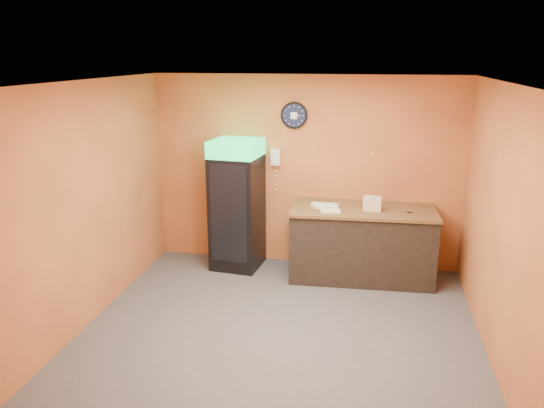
# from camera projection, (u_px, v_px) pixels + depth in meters

# --- Properties ---
(floor) EXTENTS (4.50, 4.50, 0.00)m
(floor) POSITION_uv_depth(u_px,v_px,m) (282.00, 324.00, 6.26)
(floor) COLOR #47474C
(floor) RESTS_ON ground
(back_wall) EXTENTS (4.50, 0.02, 2.80)m
(back_wall) POSITION_uv_depth(u_px,v_px,m) (305.00, 172.00, 7.77)
(back_wall) COLOR orange
(back_wall) RESTS_ON floor
(left_wall) EXTENTS (0.02, 4.00, 2.80)m
(left_wall) POSITION_uv_depth(u_px,v_px,m) (96.00, 201.00, 6.27)
(left_wall) COLOR orange
(left_wall) RESTS_ON floor
(right_wall) EXTENTS (0.02, 4.00, 2.80)m
(right_wall) POSITION_uv_depth(u_px,v_px,m) (497.00, 222.00, 5.48)
(right_wall) COLOR orange
(right_wall) RESTS_ON floor
(ceiling) EXTENTS (4.50, 4.00, 0.02)m
(ceiling) POSITION_uv_depth(u_px,v_px,m) (284.00, 81.00, 5.49)
(ceiling) COLOR white
(ceiling) RESTS_ON back_wall
(beverage_cooler) EXTENTS (0.74, 0.75, 1.90)m
(beverage_cooler) POSITION_uv_depth(u_px,v_px,m) (237.00, 207.00, 7.69)
(beverage_cooler) COLOR black
(beverage_cooler) RESTS_ON floor
(prep_counter) EXTENTS (1.99, 0.94, 0.98)m
(prep_counter) POSITION_uv_depth(u_px,v_px,m) (362.00, 244.00, 7.45)
(prep_counter) COLOR black
(prep_counter) RESTS_ON floor
(wall_clock) EXTENTS (0.38, 0.06, 0.38)m
(wall_clock) POSITION_uv_depth(u_px,v_px,m) (294.00, 115.00, 7.54)
(wall_clock) COLOR black
(wall_clock) RESTS_ON back_wall
(wall_phone) EXTENTS (0.13, 0.11, 0.24)m
(wall_phone) POSITION_uv_depth(u_px,v_px,m) (276.00, 157.00, 7.73)
(wall_phone) COLOR white
(wall_phone) RESTS_ON back_wall
(butcher_paper) EXTENTS (2.02, 1.02, 0.04)m
(butcher_paper) POSITION_uv_depth(u_px,v_px,m) (363.00, 210.00, 7.31)
(butcher_paper) COLOR brown
(butcher_paper) RESTS_ON prep_counter
(sub_roll_stack) EXTENTS (0.25, 0.12, 0.21)m
(sub_roll_stack) POSITION_uv_depth(u_px,v_px,m) (372.00, 204.00, 7.15)
(sub_roll_stack) COLOR beige
(sub_roll_stack) RESTS_ON butcher_paper
(wrapped_sandwich_left) EXTENTS (0.32, 0.15, 0.04)m
(wrapped_sandwich_left) POSITION_uv_depth(u_px,v_px,m) (327.00, 207.00, 7.29)
(wrapped_sandwich_left) COLOR white
(wrapped_sandwich_left) RESTS_ON butcher_paper
(wrapped_sandwich_mid) EXTENTS (0.27, 0.13, 0.04)m
(wrapped_sandwich_mid) POSITION_uv_depth(u_px,v_px,m) (331.00, 211.00, 7.11)
(wrapped_sandwich_mid) COLOR white
(wrapped_sandwich_mid) RESTS_ON butcher_paper
(wrapped_sandwich_right) EXTENTS (0.30, 0.14, 0.04)m
(wrapped_sandwich_right) POSITION_uv_depth(u_px,v_px,m) (322.00, 205.00, 7.40)
(wrapped_sandwich_right) COLOR white
(wrapped_sandwich_right) RESTS_ON butcher_paper
(kitchen_tool) EXTENTS (0.05, 0.05, 0.05)m
(kitchen_tool) POSITION_uv_depth(u_px,v_px,m) (340.00, 202.00, 7.49)
(kitchen_tool) COLOR silver
(kitchen_tool) RESTS_ON butcher_paper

